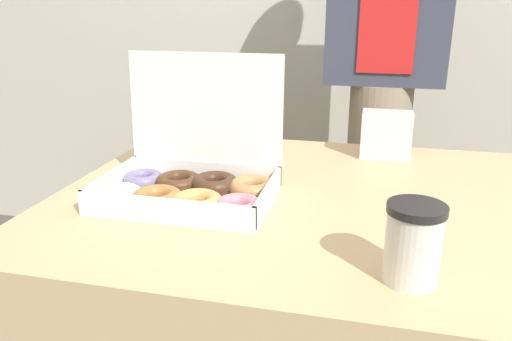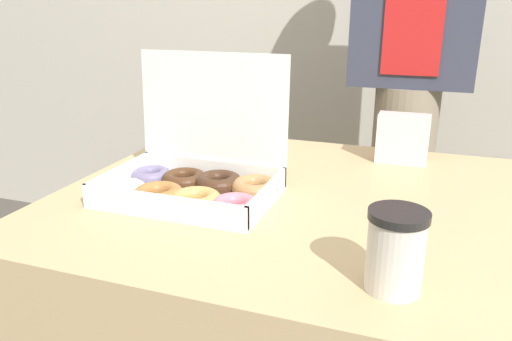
% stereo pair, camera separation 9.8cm
% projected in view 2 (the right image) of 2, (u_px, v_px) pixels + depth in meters
% --- Properties ---
extents(donut_box, '(0.38, 0.26, 0.29)m').
position_uv_depth(donut_box, '(194.00, 179.00, 1.05)').
color(donut_box, white).
rests_on(donut_box, table).
extents(coffee_cup, '(0.08, 0.08, 0.12)m').
position_uv_depth(coffee_cup, '(396.00, 251.00, 0.70)').
color(coffee_cup, silver).
rests_on(coffee_cup, table).
extents(napkin_holder, '(0.13, 0.06, 0.12)m').
position_uv_depth(napkin_holder, '(403.00, 139.00, 1.27)').
color(napkin_holder, silver).
rests_on(napkin_holder, table).
extents(person_customer, '(0.38, 0.21, 1.66)m').
position_uv_depth(person_customer, '(410.00, 75.00, 1.59)').
color(person_customer, gray).
rests_on(person_customer, ground_plane).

